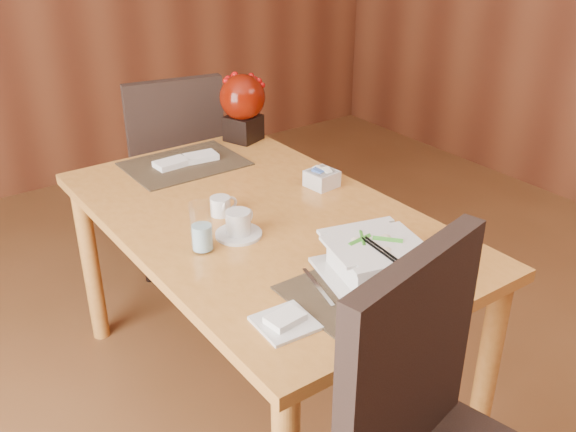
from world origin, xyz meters
TOP-DOWN VIEW (x-y plane):
  - dining_table at (0.00, 0.60)m, footprint 0.90×1.50m
  - placemat_near at (0.00, 0.05)m, footprint 0.45×0.33m
  - placemat_far at (0.00, 1.15)m, footprint 0.45×0.33m
  - soup_setting at (0.04, 0.09)m, footprint 0.34×0.34m
  - coffee_cup at (-0.14, 0.52)m, footprint 0.15×0.15m
  - water_glass at (-0.27, 0.51)m, footprint 0.07×0.07m
  - creamer_jug at (-0.11, 0.68)m, footprint 0.10×0.10m
  - sugar_caddy at (0.31, 0.67)m, footprint 0.11×0.11m
  - berry_decor at (0.34, 1.26)m, footprint 0.20×0.20m
  - napkins_far at (0.02, 1.15)m, footprint 0.26×0.10m
  - bread_plate at (-0.29, 0.06)m, footprint 0.15×0.15m
  - far_chair at (0.17, 1.64)m, footprint 0.54×0.54m

SIDE VIEW (x-z plane):
  - far_chair at x=0.17m, z-range 0.06..1.05m
  - dining_table at x=0.00m, z-range 0.28..1.03m
  - placemat_near at x=0.00m, z-range 0.75..0.76m
  - placemat_far at x=0.00m, z-range 0.75..0.76m
  - bread_plate at x=-0.29m, z-range 0.75..0.76m
  - napkins_far at x=0.02m, z-range 0.76..0.78m
  - sugar_caddy at x=0.31m, z-range 0.75..0.81m
  - creamer_jug at x=-0.11m, z-range 0.75..0.81m
  - coffee_cup at x=-0.14m, z-range 0.74..0.83m
  - soup_setting at x=0.04m, z-range 0.75..0.86m
  - water_glass at x=-0.27m, z-range 0.75..0.91m
  - berry_decor at x=0.34m, z-range 0.77..1.06m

